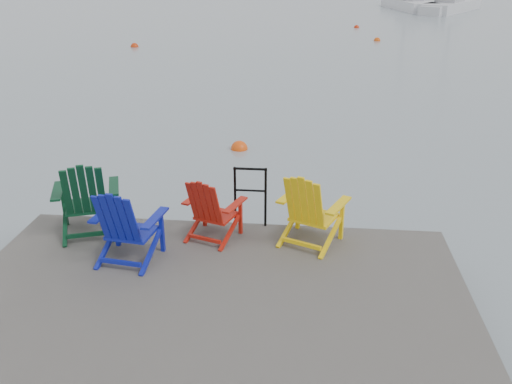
# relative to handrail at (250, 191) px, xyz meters

# --- Properties ---
(ground) EXTENTS (400.00, 400.00, 0.00)m
(ground) POSITION_rel_handrail_xyz_m (-0.25, -2.45, -1.04)
(ground) COLOR gray
(ground) RESTS_ON ground
(dock) EXTENTS (6.00, 5.00, 1.40)m
(dock) POSITION_rel_handrail_xyz_m (-0.25, -2.45, -0.69)
(dock) COLOR #2A2725
(dock) RESTS_ON ground
(handrail) EXTENTS (0.48, 0.04, 0.90)m
(handrail) POSITION_rel_handrail_xyz_m (0.00, 0.00, 0.00)
(handrail) COLOR black
(handrail) RESTS_ON dock
(chair_green) EXTENTS (1.07, 1.02, 1.12)m
(chair_green) POSITION_rel_handrail_xyz_m (-2.23, -0.49, 0.02)
(chair_green) COLOR #09331B
(chair_green) RESTS_ON dock
(chair_blue) EXTENTS (0.91, 0.85, 1.04)m
(chair_blue) POSITION_rel_handrail_xyz_m (-1.45, -1.17, -0.02)
(chair_blue) COLOR #0E1998
(chair_blue) RESTS_ON dock
(chair_red) EXTENTS (0.88, 0.84, 0.93)m
(chair_red) POSITION_rel_handrail_xyz_m (-0.49, -0.47, -0.07)
(chair_red) COLOR #B0190D
(chair_red) RESTS_ON dock
(chair_yellow) EXTENTS (1.03, 0.98, 1.05)m
(chair_yellow) POSITION_rel_handrail_xyz_m (0.86, -0.48, -0.01)
(chair_yellow) COLOR yellow
(chair_yellow) RESTS_ON dock
(sailboat_near) EXTENTS (3.90, 9.00, 12.01)m
(sailboat_near) POSITION_rel_handrail_xyz_m (9.35, 45.18, -0.69)
(sailboat_near) COLOR silver
(sailboat_near) RESTS_ON ground
(sailboat_mid) EXTENTS (6.87, 9.33, 12.83)m
(sailboat_mid) POSITION_rel_handrail_xyz_m (12.65, 43.42, -0.69)
(sailboat_mid) COLOR silver
(sailboat_mid) RESTS_ON ground
(buoy_a) EXTENTS (0.40, 0.40, 0.40)m
(buoy_a) POSITION_rel_handrail_xyz_m (-0.80, 4.90, -1.04)
(buoy_a) COLOR #E6490D
(buoy_a) RESTS_ON ground
(buoy_b) EXTENTS (0.40, 0.40, 0.40)m
(buoy_b) POSITION_rel_handrail_xyz_m (-8.17, 20.48, -1.04)
(buoy_b) COLOR red
(buoy_b) RESTS_ON ground
(buoy_c) EXTENTS (0.36, 0.36, 0.36)m
(buoy_c) POSITION_rel_handrail_xyz_m (4.40, 24.02, -1.04)
(buoy_c) COLOR #D2490C
(buoy_c) RESTS_ON ground
(buoy_d) EXTENTS (0.34, 0.34, 0.34)m
(buoy_d) POSITION_rel_handrail_xyz_m (3.73, 30.26, -1.04)
(buoy_d) COLOR red
(buoy_d) RESTS_ON ground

